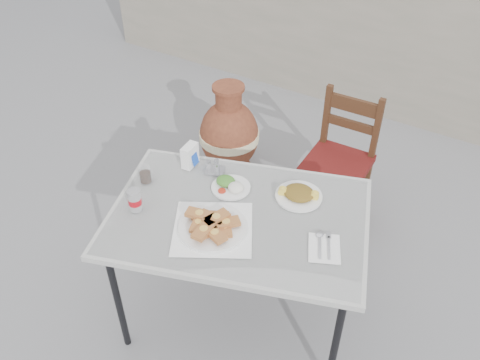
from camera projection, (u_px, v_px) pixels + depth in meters
The scene contains 13 objects.
ground at pixel (253, 331), 2.66m from camera, with size 80.00×80.00×0.00m, color slate.
cafe_table at pixel (238, 222), 2.34m from camera, with size 1.36×1.13×0.71m.
pide_plate at pixel (213, 224), 2.22m from camera, with size 0.47×0.47×0.07m.
salad_rice_plate at pixel (230, 185), 2.44m from camera, with size 0.19×0.19×0.05m.
salad_chopped_plate at pixel (299, 194), 2.39m from camera, with size 0.22×0.22×0.05m.
soda_can at pixel (135, 200), 2.30m from camera, with size 0.06×0.06×0.11m.
cola_glass at pixel (145, 175), 2.47m from camera, with size 0.06×0.06×0.09m.
napkin_holder at pixel (190, 156), 2.56m from camera, with size 0.07×0.10×0.12m.
condiment_caddy at pixel (214, 168), 2.54m from camera, with size 0.12×0.10×0.07m.
cutlery_napkin at pixel (324, 246), 2.15m from camera, with size 0.19×0.21×0.01m.
chair at pixel (339, 159), 3.10m from camera, with size 0.38×0.38×0.84m.
terracotta_urn at pixel (229, 136), 3.47m from camera, with size 0.41×0.41×0.72m.
back_wall at pixel (419, 49), 3.92m from camera, with size 6.00×0.25×1.20m, color gray.
Camera 1 is at (0.76, -1.36, 2.29)m, focal length 38.00 mm.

